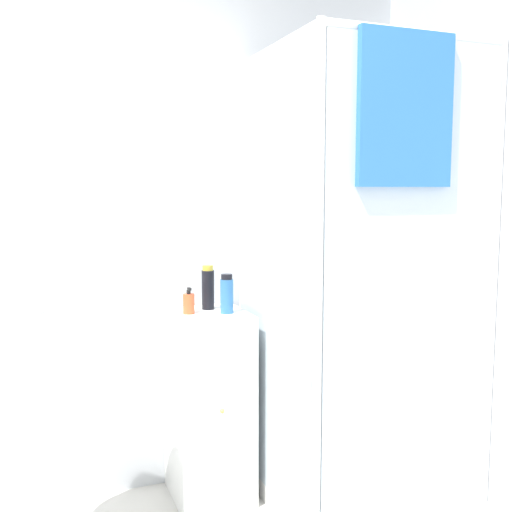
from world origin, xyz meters
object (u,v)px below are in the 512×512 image
at_px(soap_dispenser, 189,303).
at_px(shampoo_bottle_blue, 227,294).
at_px(shampoo_bottle_tall_black, 208,288).
at_px(sink, 45,391).

height_order(soap_dispenser, shampoo_bottle_blue, shampoo_bottle_blue).
bearing_deg(shampoo_bottle_blue, shampoo_bottle_tall_black, 115.06).
bearing_deg(shampoo_bottle_tall_black, sink, -156.35).
xyz_separation_m(soap_dispenser, shampoo_bottle_blue, (0.17, -0.05, 0.04)).
xyz_separation_m(sink, shampoo_bottle_tall_black, (0.76, 0.33, 0.30)).
relative_size(sink, soap_dispenser, 8.17).
xyz_separation_m(soap_dispenser, shampoo_bottle_tall_black, (0.11, 0.07, 0.05)).
bearing_deg(soap_dispenser, sink, -157.62).
xyz_separation_m(sink, shampoo_bottle_blue, (0.81, 0.21, 0.29)).
bearing_deg(shampoo_bottle_tall_black, soap_dispenser, -149.58).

